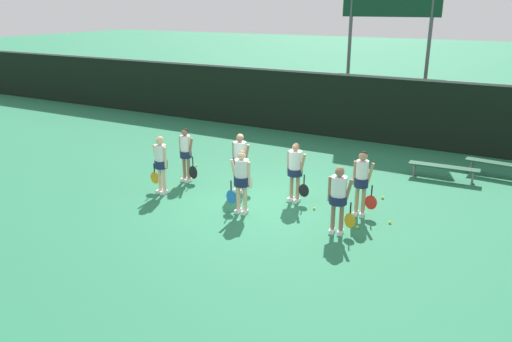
% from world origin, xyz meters
% --- Properties ---
extents(ground_plane, '(140.00, 140.00, 0.00)m').
position_xyz_m(ground_plane, '(0.00, 0.00, 0.00)').
color(ground_plane, '#26724C').
extents(fence_windscreen, '(60.00, 0.08, 2.54)m').
position_xyz_m(fence_windscreen, '(0.00, 7.63, 1.28)').
color(fence_windscreen, black).
rests_on(fence_windscreen, ground_plane).
extents(scoreboard, '(3.84, 0.15, 5.80)m').
position_xyz_m(scoreboard, '(0.70, 9.61, 4.56)').
color(scoreboard, '#515156').
rests_on(scoreboard, ground_plane).
extents(bench_courtside, '(2.04, 0.46, 0.43)m').
position_xyz_m(bench_courtside, '(4.02, 4.43, 0.37)').
color(bench_courtside, '#19472D').
rests_on(bench_courtside, ground_plane).
extents(bench_far, '(2.13, 0.54, 0.47)m').
position_xyz_m(bench_far, '(5.56, 5.42, 0.41)').
color(bench_far, '#19472D').
rests_on(bench_far, ground_plane).
extents(player_0, '(0.65, 0.36, 1.64)m').
position_xyz_m(player_0, '(-2.67, -0.56, 0.97)').
color(player_0, beige).
rests_on(player_0, ground_plane).
extents(player_1, '(0.68, 0.40, 1.64)m').
position_xyz_m(player_1, '(-0.01, -0.69, 0.97)').
color(player_1, beige).
rests_on(player_1, ground_plane).
extents(player_2, '(0.67, 0.41, 1.61)m').
position_xyz_m(player_2, '(2.52, -0.64, 0.96)').
color(player_2, '#8C664C').
rests_on(player_2, ground_plane).
extents(player_3, '(0.64, 0.35, 1.61)m').
position_xyz_m(player_3, '(-2.66, 0.59, 0.93)').
color(player_3, '#8C664C').
rests_on(player_3, ground_plane).
extents(player_4, '(0.67, 0.41, 1.68)m').
position_xyz_m(player_4, '(-0.80, 0.58, 1.00)').
color(player_4, '#8C664C').
rests_on(player_4, ground_plane).
extents(player_5, '(0.68, 0.40, 1.61)m').
position_xyz_m(player_5, '(0.84, 0.68, 0.95)').
color(player_5, tan).
rests_on(player_5, ground_plane).
extents(player_6, '(0.64, 0.35, 1.67)m').
position_xyz_m(player_6, '(2.66, 0.62, 0.98)').
color(player_6, tan).
rests_on(player_6, ground_plane).
extents(tennis_ball_0, '(0.07, 0.07, 0.07)m').
position_xyz_m(tennis_ball_0, '(2.86, -0.18, 0.03)').
color(tennis_ball_0, '#CCE033').
rests_on(tennis_ball_0, ground_plane).
extents(tennis_ball_1, '(0.06, 0.06, 0.06)m').
position_xyz_m(tennis_ball_1, '(-3.23, 1.87, 0.03)').
color(tennis_ball_1, '#CCE033').
rests_on(tennis_ball_1, ground_plane).
extents(tennis_ball_2, '(0.07, 0.07, 0.07)m').
position_xyz_m(tennis_ball_2, '(2.87, 1.99, 0.04)').
color(tennis_ball_2, '#CCE033').
rests_on(tennis_ball_2, ground_plane).
extents(tennis_ball_3, '(0.07, 0.07, 0.07)m').
position_xyz_m(tennis_ball_3, '(3.47, 0.47, 0.03)').
color(tennis_ball_3, '#CCE033').
rests_on(tennis_ball_3, ground_plane).
extents(tennis_ball_4, '(0.07, 0.07, 0.07)m').
position_xyz_m(tennis_ball_4, '(1.53, 0.38, 0.03)').
color(tennis_ball_4, '#CCE033').
rests_on(tennis_ball_4, ground_plane).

